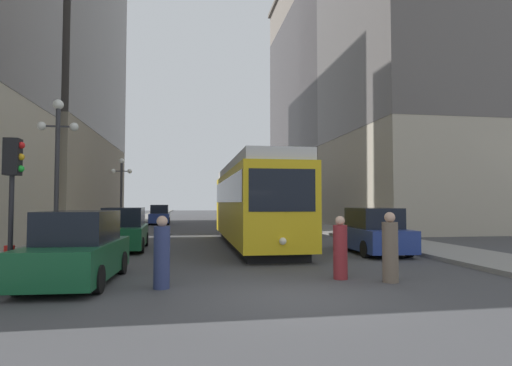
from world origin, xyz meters
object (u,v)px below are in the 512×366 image
object	(u,v)px
pedestrian_on_sidewalk	(162,255)
traffic_light_near_left	(13,170)
parked_car_left_near	(160,215)
pedestrian_crossing_far	(390,249)
parked_car_right_far	(373,232)
parked_car_left_far	(78,250)
transit_bus	(275,204)
fire_hydrant	(9,260)
lamp_post_left_near	(57,153)
streetcar	(253,201)
parked_car_left_mid	(124,230)
lamp_post_left_far	(121,182)
pedestrian_crossing_near	(340,250)

from	to	relation	value
pedestrian_on_sidewalk	traffic_light_near_left	world-z (taller)	traffic_light_near_left
parked_car_left_near	pedestrian_crossing_far	xyz separation A→B (m)	(7.91, -30.39, -0.01)
parked_car_right_far	pedestrian_on_sidewalk	size ratio (longest dim) A/B	2.55
parked_car_left_far	pedestrian_crossing_far	size ratio (longest dim) A/B	2.39
transit_bus	parked_car_left_far	distance (m)	24.40
transit_bus	fire_hydrant	bearing A→B (deg)	-118.41
pedestrian_crossing_far	lamp_post_left_near	bearing A→B (deg)	-16.54
lamp_post_left_near	parked_car_left_near	bearing A→B (deg)	85.60
pedestrian_crossing_far	pedestrian_on_sidewalk	distance (m)	5.75
pedestrian_on_sidewalk	parked_car_right_far	bearing A→B (deg)	-67.31
streetcar	traffic_light_near_left	size ratio (longest dim) A/B	3.77
streetcar	parked_car_left_mid	xyz separation A→B (m)	(-5.80, -0.97, -1.26)
lamp_post_left_near	fire_hydrant	size ratio (longest dim) A/B	7.47
traffic_light_near_left	lamp_post_left_far	size ratio (longest dim) A/B	0.71
parked_car_left_far	parked_car_left_mid	bearing A→B (deg)	92.59
parked_car_right_far	parked_car_left_far	xyz separation A→B (m)	(-10.11, -4.72, -0.00)
fire_hydrant	parked_car_left_near	bearing A→B (deg)	86.16
transit_bus	pedestrian_crossing_far	size ratio (longest dim) A/B	6.45
parked_car_right_far	pedestrian_crossing_near	distance (m)	6.19
parked_car_left_far	fire_hydrant	bearing A→B (deg)	160.39
streetcar	lamp_post_left_far	world-z (taller)	lamp_post_left_far
transit_bus	fire_hydrant	distance (m)	24.54
pedestrian_on_sidewalk	pedestrian_crossing_far	bearing A→B (deg)	-104.27
pedestrian_on_sidewalk	lamp_post_left_near	bearing A→B (deg)	22.84
transit_bus	lamp_post_left_far	world-z (taller)	lamp_post_left_far
parked_car_left_mid	parked_car_left_far	bearing A→B (deg)	-92.18
parked_car_left_far	pedestrian_crossing_near	bearing A→B (deg)	-1.69
streetcar	pedestrian_crossing_near	distance (m)	9.22
parked_car_right_far	pedestrian_crossing_near	size ratio (longest dim) A/B	2.62
parked_car_left_near	traffic_light_near_left	distance (m)	29.09
streetcar	lamp_post_left_near	distance (m)	8.83
parked_car_left_mid	parked_car_left_near	bearing A→B (deg)	87.79
parked_car_right_far	lamp_post_left_far	size ratio (longest dim) A/B	0.89
pedestrian_on_sidewalk	parked_car_left_near	bearing A→B (deg)	-8.98
transit_bus	pedestrian_on_sidewalk	xyz separation A→B (m)	(-7.53, -23.37, -1.14)
pedestrian_crossing_near	fire_hydrant	size ratio (longest dim) A/B	2.24
lamp_post_left_far	fire_hydrant	bearing A→B (deg)	-90.03
parked_car_left_near	pedestrian_crossing_near	size ratio (longest dim) A/B	2.71
parked_car_right_far	parked_car_left_far	size ratio (longest dim) A/B	1.03
pedestrian_crossing_near	parked_car_right_far	bearing A→B (deg)	-5.69
parked_car_left_far	pedestrian_on_sidewalk	distance (m)	2.38
parked_car_left_mid	lamp_post_left_far	size ratio (longest dim) A/B	0.91
parked_car_left_mid	fire_hydrant	xyz separation A→B (m)	(-1.91, -6.81, -0.32)
traffic_light_near_left	fire_hydrant	size ratio (longest dim) A/B	4.72
parked_car_left_mid	pedestrian_crossing_far	world-z (taller)	parked_car_left_mid
parked_car_right_far	parked_car_left_near	bearing A→B (deg)	-65.69
transit_bus	parked_car_right_far	size ratio (longest dim) A/B	2.63
traffic_light_near_left	lamp_post_left_near	distance (m)	4.42
parked_car_left_far	parked_car_left_near	bearing A→B (deg)	92.57
parked_car_left_mid	lamp_post_left_near	world-z (taller)	lamp_post_left_near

